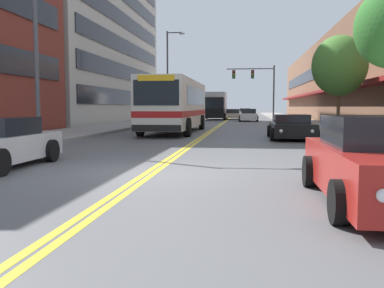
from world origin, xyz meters
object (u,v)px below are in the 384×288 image
object	(u,v)px
city_bus	(176,103)
street_tree_right_mid	(340,66)
street_lamp_left_far	(170,70)
car_black_parked_right_mid	(291,127)
street_lamp_left_near	(46,22)
car_dark_grey_parked_left_near	(174,116)
fire_hydrant	(340,130)
box_truck	(215,106)
traffic_signal_mast	(257,82)
car_beige_moving_second	(245,113)
car_red_parked_right_foreground	(380,163)
car_champagne_moving_lead	(233,114)
car_white_moving_third	(249,115)

from	to	relation	value
city_bus	street_tree_right_mid	xyz separation A→B (m)	(9.20, -2.38, 1.96)
street_lamp_left_far	street_tree_right_mid	xyz separation A→B (m)	(12.23, -16.87, -1.31)
street_tree_right_mid	car_black_parked_right_mid	bearing A→B (deg)	-137.09
street_lamp_left_near	street_lamp_left_far	xyz separation A→B (m)	(-0.19, 25.86, 0.47)
car_dark_grey_parked_left_near	fire_hydrant	bearing A→B (deg)	-64.46
fire_hydrant	box_truck	bearing A→B (deg)	102.20
box_truck	traffic_signal_mast	world-z (taller)	traffic_signal_mast
car_beige_moving_second	street_lamp_left_near	distance (m)	51.00
city_bus	fire_hydrant	world-z (taller)	city_bus
car_red_parked_right_foreground	street_lamp_left_far	bearing A→B (deg)	105.86
car_beige_moving_second	street_lamp_left_near	world-z (taller)	street_lamp_left_near
car_champagne_moving_lead	traffic_signal_mast	size ratio (longest dim) A/B	0.80
car_champagne_moving_lead	box_truck	world-z (taller)	box_truck
car_black_parked_right_mid	traffic_signal_mast	distance (m)	27.26
car_champagne_moving_lead	car_beige_moving_second	distance (m)	11.52
street_lamp_left_near	traffic_signal_mast	bearing A→B (deg)	76.07
box_truck	traffic_signal_mast	size ratio (longest dim) A/B	1.14
city_bus	car_white_moving_third	xyz separation A→B (m)	(4.54, 20.45, -1.15)
car_red_parked_right_foreground	fire_hydrant	distance (m)	10.40
car_black_parked_right_mid	car_white_moving_third	xyz separation A→B (m)	(-1.96, 25.34, 0.06)
car_champagne_moving_lead	street_tree_right_mid	distance (m)	30.82
traffic_signal_mast	car_champagne_moving_lead	bearing A→B (deg)	117.03
city_bus	street_tree_right_mid	size ratio (longest dim) A/B	2.26
car_black_parked_right_mid	car_champagne_moving_lead	distance (m)	32.69
city_bus	street_lamp_left_far	size ratio (longest dim) A/B	1.34
car_red_parked_right_foreground	box_truck	distance (m)	45.34
car_beige_moving_second	car_black_parked_right_mid	bearing A→B (deg)	-86.84
car_champagne_moving_lead	traffic_signal_mast	xyz separation A→B (m)	(2.80, -5.49, 3.73)
car_beige_moving_second	street_tree_right_mid	bearing A→B (deg)	-82.94
car_champagne_moving_lead	street_lamp_left_far	world-z (taller)	street_lamp_left_far
street_lamp_left_near	street_lamp_left_far	world-z (taller)	street_lamp_left_far
city_bus	car_red_parked_right_foreground	xyz separation A→B (m)	(6.48, -18.97, -1.12)
car_red_parked_right_foreground	car_champagne_moving_lead	size ratio (longest dim) A/B	0.94
car_red_parked_right_foreground	traffic_signal_mast	xyz separation A→B (m)	(-1.02, 41.05, 3.67)
car_dark_grey_parked_left_near	car_red_parked_right_foreground	world-z (taller)	car_dark_grey_parked_left_near
car_dark_grey_parked_left_near	street_lamp_left_near	xyz separation A→B (m)	(-0.47, -24.43, 3.92)
car_white_moving_third	street_lamp_left_far	world-z (taller)	street_lamp_left_far
car_black_parked_right_mid	box_truck	bearing A→B (deg)	100.94
city_bus	car_dark_grey_parked_left_near	distance (m)	13.32
street_tree_right_mid	car_white_moving_third	bearing A→B (deg)	101.55
traffic_signal_mast	street_lamp_left_near	distance (m)	34.47
traffic_signal_mast	fire_hydrant	bearing A→B (deg)	-85.24
car_champagne_moving_lead	street_tree_right_mid	xyz separation A→B (m)	(6.54, -29.95, 3.15)
car_champagne_moving_lead	car_red_parked_right_foreground	bearing A→B (deg)	-85.31
car_white_moving_third	box_truck	bearing A→B (deg)	125.98
car_dark_grey_parked_left_near	box_truck	world-z (taller)	box_truck
car_champagne_moving_lead	car_dark_grey_parked_left_near	bearing A→B (deg)	-109.12
car_champagne_moving_lead	car_white_moving_third	distance (m)	7.37
car_black_parked_right_mid	car_white_moving_third	world-z (taller)	car_white_moving_third
car_white_moving_third	street_lamp_left_near	distance (m)	32.90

